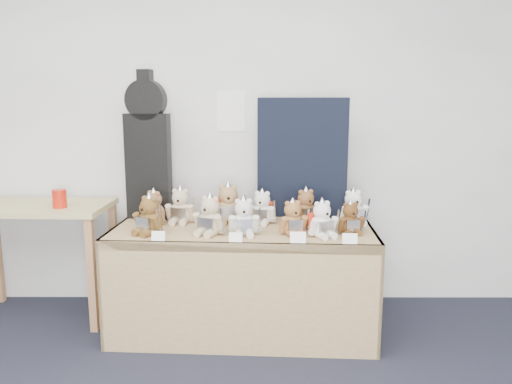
{
  "coord_description": "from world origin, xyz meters",
  "views": [
    {
      "loc": [
        0.63,
        -1.26,
        1.54
      ],
      "look_at": [
        0.62,
        1.83,
        0.98
      ],
      "focal_mm": 35.0,
      "sensor_mm": 36.0,
      "label": 1
    }
  ],
  "objects_px": {
    "display_table": "(242,254)",
    "teddy_front_far_right": "(322,220)",
    "red_cup": "(60,199)",
    "teddy_front_left": "(210,217)",
    "teddy_back_centre_left": "(228,205)",
    "side_table": "(38,222)",
    "teddy_back_left": "(180,207)",
    "teddy_back_right": "(306,207)",
    "teddy_back_end": "(353,208)",
    "teddy_back_centre_right": "(262,209)",
    "teddy_front_far_left": "(149,217)",
    "teddy_front_right": "(293,219)",
    "teddy_front_end": "(351,219)",
    "teddy_front_centre": "(244,218)",
    "guitar_case": "(148,147)",
    "teddy_back_far_left": "(153,209)"
  },
  "relations": [
    {
      "from": "red_cup",
      "to": "teddy_back_right",
      "type": "distance_m",
      "value": 1.68
    },
    {
      "from": "teddy_front_far_left",
      "to": "teddy_front_centre",
      "type": "height_order",
      "value": "teddy_front_far_left"
    },
    {
      "from": "teddy_back_far_left",
      "to": "side_table",
      "type": "bearing_deg",
      "value": -153.34
    },
    {
      "from": "teddy_front_right",
      "to": "teddy_back_left",
      "type": "distance_m",
      "value": 0.81
    },
    {
      "from": "teddy_front_left",
      "to": "teddy_back_end",
      "type": "distance_m",
      "value": 0.99
    },
    {
      "from": "guitar_case",
      "to": "teddy_front_left",
      "type": "xyz_separation_m",
      "value": [
        0.47,
        -0.44,
        -0.4
      ]
    },
    {
      "from": "red_cup",
      "to": "teddy_front_far_right",
      "type": "relative_size",
      "value": 0.49
    },
    {
      "from": "teddy_back_right",
      "to": "teddy_back_end",
      "type": "bearing_deg",
      "value": -27.29
    },
    {
      "from": "teddy_front_centre",
      "to": "teddy_back_end",
      "type": "distance_m",
      "value": 0.79
    },
    {
      "from": "teddy_front_far_right",
      "to": "teddy_front_right",
      "type": "bearing_deg",
      "value": 140.62
    },
    {
      "from": "teddy_front_end",
      "to": "teddy_back_end",
      "type": "relative_size",
      "value": 0.86
    },
    {
      "from": "teddy_front_far_right",
      "to": "teddy_back_centre_right",
      "type": "bearing_deg",
      "value": 113.2
    },
    {
      "from": "teddy_back_left",
      "to": "teddy_back_centre_left",
      "type": "xyz_separation_m",
      "value": [
        0.33,
        0.01,
        0.01
      ]
    },
    {
      "from": "side_table",
      "to": "teddy_back_left",
      "type": "xyz_separation_m",
      "value": [
        1.03,
        -0.09,
        0.13
      ]
    },
    {
      "from": "teddy_front_end",
      "to": "teddy_back_right",
      "type": "relative_size",
      "value": 0.87
    },
    {
      "from": "display_table",
      "to": "teddy_back_left",
      "type": "bearing_deg",
      "value": 156.62
    },
    {
      "from": "red_cup",
      "to": "teddy_back_centre_right",
      "type": "distance_m",
      "value": 1.38
    },
    {
      "from": "teddy_front_far_left",
      "to": "guitar_case",
      "type": "bearing_deg",
      "value": 132.37
    },
    {
      "from": "display_table",
      "to": "teddy_front_left",
      "type": "relative_size",
      "value": 6.29
    },
    {
      "from": "teddy_front_end",
      "to": "teddy_back_left",
      "type": "relative_size",
      "value": 0.84
    },
    {
      "from": "teddy_front_far_left",
      "to": "teddy_front_far_right",
      "type": "relative_size",
      "value": 1.09
    },
    {
      "from": "teddy_front_centre",
      "to": "teddy_front_far_right",
      "type": "relative_size",
      "value": 1.04
    },
    {
      "from": "guitar_case",
      "to": "teddy_back_right",
      "type": "distance_m",
      "value": 1.18
    },
    {
      "from": "display_table",
      "to": "teddy_front_far_right",
      "type": "relative_size",
      "value": 6.9
    },
    {
      "from": "teddy_front_far_left",
      "to": "teddy_front_far_right",
      "type": "bearing_deg",
      "value": 28.06
    },
    {
      "from": "teddy_front_right",
      "to": "red_cup",
      "type": "bearing_deg",
      "value": 153.1
    },
    {
      "from": "teddy_front_far_right",
      "to": "teddy_front_far_left",
      "type": "bearing_deg",
      "value": 152.7
    },
    {
      "from": "teddy_front_right",
      "to": "teddy_back_end",
      "type": "relative_size",
      "value": 0.92
    },
    {
      "from": "teddy_front_far_left",
      "to": "teddy_back_far_left",
      "type": "bearing_deg",
      "value": 127.04
    },
    {
      "from": "teddy_front_end",
      "to": "teddy_back_centre_right",
      "type": "distance_m",
      "value": 0.62
    },
    {
      "from": "teddy_back_end",
      "to": "teddy_back_far_left",
      "type": "distance_m",
      "value": 1.36
    },
    {
      "from": "teddy_back_centre_left",
      "to": "teddy_back_centre_right",
      "type": "relative_size",
      "value": 1.18
    },
    {
      "from": "guitar_case",
      "to": "teddy_front_left",
      "type": "relative_size",
      "value": 3.71
    },
    {
      "from": "teddy_back_right",
      "to": "teddy_front_far_left",
      "type": "bearing_deg",
      "value": 176.67
    },
    {
      "from": "red_cup",
      "to": "teddy_front_far_left",
      "type": "height_order",
      "value": "teddy_front_far_left"
    },
    {
      "from": "display_table",
      "to": "teddy_back_far_left",
      "type": "relative_size",
      "value": 6.78
    },
    {
      "from": "teddy_front_right",
      "to": "teddy_back_centre_left",
      "type": "height_order",
      "value": "teddy_back_centre_left"
    },
    {
      "from": "teddy_front_left",
      "to": "teddy_back_centre_left",
      "type": "relative_size",
      "value": 0.92
    },
    {
      "from": "side_table",
      "to": "teddy_front_left",
      "type": "distance_m",
      "value": 1.32
    },
    {
      "from": "side_table",
      "to": "teddy_back_end",
      "type": "height_order",
      "value": "teddy_back_end"
    },
    {
      "from": "teddy_front_left",
      "to": "teddy_front_centre",
      "type": "bearing_deg",
      "value": 20.83
    },
    {
      "from": "side_table",
      "to": "teddy_back_centre_right",
      "type": "height_order",
      "value": "teddy_back_centre_right"
    },
    {
      "from": "teddy_front_end",
      "to": "teddy_front_right",
      "type": "bearing_deg",
      "value": 172.06
    },
    {
      "from": "side_table",
      "to": "teddy_back_far_left",
      "type": "xyz_separation_m",
      "value": [
        0.84,
        -0.11,
        0.12
      ]
    },
    {
      "from": "teddy_front_far_right",
      "to": "teddy_back_far_left",
      "type": "xyz_separation_m",
      "value": [
        -1.11,
        0.33,
        0.0
      ]
    },
    {
      "from": "teddy_front_left",
      "to": "teddy_back_far_left",
      "type": "distance_m",
      "value": 0.5
    },
    {
      "from": "teddy_front_far_right",
      "to": "teddy_back_right",
      "type": "bearing_deg",
      "value": 75.81
    },
    {
      "from": "teddy_back_left",
      "to": "teddy_back_centre_right",
      "type": "distance_m",
      "value": 0.56
    },
    {
      "from": "teddy_front_right",
      "to": "teddy_front_end",
      "type": "height_order",
      "value": "teddy_front_right"
    },
    {
      "from": "side_table",
      "to": "teddy_back_right",
      "type": "relative_size",
      "value": 3.82
    }
  ]
}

